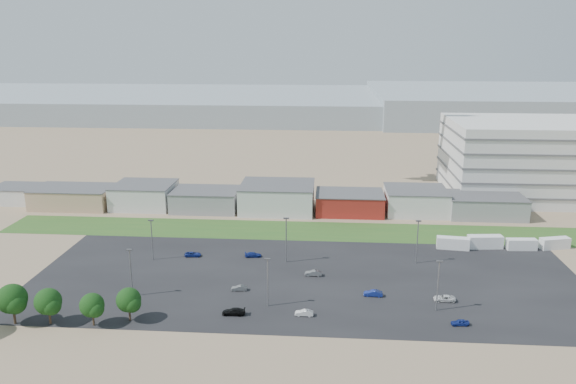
# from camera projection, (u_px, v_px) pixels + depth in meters

# --- Properties ---
(ground) EXTENTS (700.00, 700.00, 0.00)m
(ground) POSITION_uv_depth(u_px,v_px,m) (274.00, 322.00, 104.02)
(ground) COLOR #8D7659
(ground) RESTS_ON ground
(parking_lot) EXTENTS (120.00, 50.00, 0.01)m
(parking_lot) POSITION_uv_depth(u_px,v_px,m) (306.00, 279.00, 122.91)
(parking_lot) COLOR black
(parking_lot) RESTS_ON ground
(grass_strip) EXTENTS (160.00, 16.00, 0.02)m
(grass_strip) POSITION_uv_depth(u_px,v_px,m) (293.00, 230.00, 154.07)
(grass_strip) COLOR #2B5821
(grass_strip) RESTS_ON ground
(hills_backdrop) EXTENTS (700.00, 200.00, 9.00)m
(hills_backdrop) POSITION_uv_depth(u_px,v_px,m) (372.00, 107.00, 403.21)
(hills_backdrop) COLOR gray
(hills_backdrop) RESTS_ON ground
(building_row) EXTENTS (170.00, 20.00, 8.00)m
(building_row) POSITION_uv_depth(u_px,v_px,m) (242.00, 197.00, 172.54)
(building_row) COLOR silver
(building_row) RESTS_ON ground
(parking_garage) EXTENTS (80.00, 40.00, 25.00)m
(parking_garage) POSITION_uv_depth(u_px,v_px,m) (572.00, 159.00, 185.76)
(parking_garage) COLOR silver
(parking_garage) RESTS_ON ground
(box_trailer_a) EXTENTS (8.10, 3.35, 2.95)m
(box_trailer_a) POSITION_uv_depth(u_px,v_px,m) (453.00, 243.00, 140.23)
(box_trailer_a) COLOR silver
(box_trailer_a) RESTS_ON ground
(box_trailer_b) EXTENTS (8.73, 3.47, 3.19)m
(box_trailer_b) POSITION_uv_depth(u_px,v_px,m) (485.00, 242.00, 140.81)
(box_trailer_b) COLOR silver
(box_trailer_b) RESTS_ON ground
(box_trailer_c) EXTENTS (7.42, 2.72, 2.74)m
(box_trailer_c) POSITION_uv_depth(u_px,v_px,m) (521.00, 244.00, 139.74)
(box_trailer_c) COLOR silver
(box_trailer_c) RESTS_ON ground
(box_trailer_d) EXTENTS (7.80, 4.15, 2.79)m
(box_trailer_d) POSITION_uv_depth(u_px,v_px,m) (555.00, 243.00, 140.38)
(box_trailer_d) COLOR silver
(box_trailer_d) RESTS_ON ground
(tree_left) EXTENTS (5.84, 5.84, 8.76)m
(tree_left) POSITION_uv_depth(u_px,v_px,m) (12.00, 302.00, 102.27)
(tree_left) COLOR black
(tree_left) RESTS_ON ground
(tree_mid) EXTENTS (5.23, 5.23, 7.84)m
(tree_mid) POSITION_uv_depth(u_px,v_px,m) (48.00, 304.00, 102.35)
(tree_mid) COLOR black
(tree_mid) RESTS_ON ground
(tree_right) EXTENTS (4.74, 4.74, 7.10)m
(tree_right) POSITION_uv_depth(u_px,v_px,m) (92.00, 308.00, 101.85)
(tree_right) COLOR black
(tree_right) RESTS_ON ground
(tree_near) EXTENTS (4.88, 4.88, 7.33)m
(tree_near) POSITION_uv_depth(u_px,v_px,m) (129.00, 302.00, 103.64)
(tree_near) COLOR black
(tree_near) RESTS_ON ground
(lightpole_front_l) EXTENTS (1.19, 0.50, 10.13)m
(lightpole_front_l) POSITION_uv_depth(u_px,v_px,m) (131.00, 273.00, 113.34)
(lightpole_front_l) COLOR slate
(lightpole_front_l) RESTS_ON ground
(lightpole_front_m) EXTENTS (1.17, 0.49, 9.95)m
(lightpole_front_m) POSITION_uv_depth(u_px,v_px,m) (268.00, 282.00, 109.02)
(lightpole_front_m) COLOR slate
(lightpole_front_m) RESTS_ON ground
(lightpole_front_r) EXTENTS (1.21, 0.50, 10.26)m
(lightpole_front_r) POSITION_uv_depth(u_px,v_px,m) (438.00, 286.00, 107.11)
(lightpole_front_r) COLOR slate
(lightpole_front_r) RESTS_ON ground
(lightpole_back_l) EXTENTS (1.16, 0.49, 9.90)m
(lightpole_back_l) POSITION_uv_depth(u_px,v_px,m) (152.00, 240.00, 132.34)
(lightpole_back_l) COLOR slate
(lightpole_back_l) RESTS_ON ground
(lightpole_back_m) EXTENTS (1.28, 0.53, 10.91)m
(lightpole_back_m) POSITION_uv_depth(u_px,v_px,m) (286.00, 240.00, 130.73)
(lightpole_back_m) COLOR slate
(lightpole_back_m) RESTS_ON ground
(lightpole_back_r) EXTENTS (1.23, 0.51, 10.48)m
(lightpole_back_r) POSITION_uv_depth(u_px,v_px,m) (417.00, 242.00, 130.18)
(lightpole_back_r) COLOR slate
(lightpole_back_r) RESTS_ON ground
(parked_car_0) EXTENTS (4.38, 2.13, 1.20)m
(parked_car_0) POSITION_uv_depth(u_px,v_px,m) (444.00, 298.00, 112.23)
(parked_car_0) COLOR silver
(parked_car_0) RESTS_ON ground
(parked_car_1) EXTENTS (3.90, 1.52, 1.26)m
(parked_car_1) POSITION_uv_depth(u_px,v_px,m) (373.00, 293.00, 114.36)
(parked_car_1) COLOR navy
(parked_car_1) RESTS_ON ground
(parked_car_2) EXTENTS (3.39, 1.60, 1.12)m
(parked_car_2) POSITION_uv_depth(u_px,v_px,m) (460.00, 322.00, 102.66)
(parked_car_2) COLOR navy
(parked_car_2) RESTS_ON ground
(parked_car_3) EXTENTS (4.47, 1.89, 1.29)m
(parked_car_3) POSITION_uv_depth(u_px,v_px,m) (234.00, 312.00, 106.60)
(parked_car_3) COLOR black
(parked_car_3) RESTS_ON ground
(parked_car_4) EXTENTS (3.42, 1.46, 1.10)m
(parked_car_4) POSITION_uv_depth(u_px,v_px,m) (239.00, 288.00, 116.96)
(parked_car_4) COLOR #595B5E
(parked_car_4) RESTS_ON ground
(parked_car_6) EXTENTS (4.17, 2.14, 1.16)m
(parked_car_6) POSITION_uv_depth(u_px,v_px,m) (253.00, 255.00, 135.11)
(parked_car_6) COLOR navy
(parked_car_6) RESTS_ON ground
(parked_car_7) EXTENTS (3.82, 1.41, 1.25)m
(parked_car_7) POSITION_uv_depth(u_px,v_px,m) (313.00, 273.00, 124.27)
(parked_car_7) COLOR #595B5E
(parked_car_7) RESTS_ON ground
(parked_car_9) EXTENTS (4.05, 2.07, 1.09)m
(parked_car_9) POSITION_uv_depth(u_px,v_px,m) (193.00, 254.00, 135.42)
(parked_car_9) COLOR navy
(parked_car_9) RESTS_ON ground
(parked_car_13) EXTENTS (3.52, 1.29, 1.15)m
(parked_car_13) POSITION_uv_depth(u_px,v_px,m) (304.00, 313.00, 106.26)
(parked_car_13) COLOR silver
(parked_car_13) RESTS_ON ground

